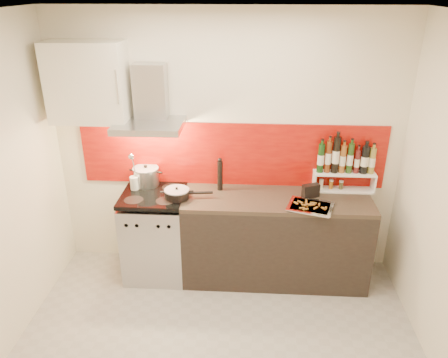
# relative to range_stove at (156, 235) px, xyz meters

# --- Properties ---
(floor) EXTENTS (3.40, 3.40, 0.00)m
(floor) POSITION_rel_range_stove_xyz_m (0.70, -1.10, -0.44)
(floor) COLOR #9E9991
(floor) RESTS_ON ground
(ceiling) EXTENTS (3.40, 2.80, 0.02)m
(ceiling) POSITION_rel_range_stove_xyz_m (0.70, -1.10, 2.16)
(ceiling) COLOR white
(ceiling) RESTS_ON back_wall
(back_wall) EXTENTS (3.40, 0.02, 2.60)m
(back_wall) POSITION_rel_range_stove_xyz_m (0.70, 0.30, 0.86)
(back_wall) COLOR silver
(back_wall) RESTS_ON ground
(backsplash) EXTENTS (3.00, 0.02, 0.64)m
(backsplash) POSITION_rel_range_stove_xyz_m (0.75, 0.29, 0.78)
(backsplash) COLOR maroon
(backsplash) RESTS_ON back_wall
(range_stove) EXTENTS (0.60, 0.60, 0.91)m
(range_stove) POSITION_rel_range_stove_xyz_m (0.00, 0.00, 0.00)
(range_stove) COLOR #B7B7BA
(range_stove) RESTS_ON ground
(counter) EXTENTS (1.80, 0.60, 0.90)m
(counter) POSITION_rel_range_stove_xyz_m (1.20, 0.00, 0.01)
(counter) COLOR black
(counter) RESTS_ON ground
(range_hood) EXTENTS (0.62, 0.50, 0.61)m
(range_hood) POSITION_rel_range_stove_xyz_m (0.00, 0.14, 1.30)
(range_hood) COLOR #B7B7BA
(range_hood) RESTS_ON back_wall
(upper_cabinet) EXTENTS (0.70, 0.35, 0.72)m
(upper_cabinet) POSITION_rel_range_stove_xyz_m (-0.55, 0.13, 1.51)
(upper_cabinet) COLOR white
(upper_cabinet) RESTS_ON back_wall
(stock_pot) EXTENTS (0.26, 0.26, 0.22)m
(stock_pot) POSITION_rel_range_stove_xyz_m (-0.10, 0.19, 0.56)
(stock_pot) COLOR #B7B7BA
(stock_pot) RESTS_ON range_stove
(saute_pan) EXTENTS (0.46, 0.24, 0.11)m
(saute_pan) POSITION_rel_range_stove_xyz_m (0.26, -0.07, 0.51)
(saute_pan) COLOR black
(saute_pan) RESTS_ON range_stove
(utensil_jar) EXTENTS (0.09, 0.13, 0.41)m
(utensil_jar) POSITION_rel_range_stove_xyz_m (-0.19, 0.08, 0.58)
(utensil_jar) COLOR silver
(utensil_jar) RESTS_ON range_stove
(pepper_mill) EXTENTS (0.05, 0.05, 0.34)m
(pepper_mill) POSITION_rel_range_stove_xyz_m (0.64, 0.15, 0.62)
(pepper_mill) COLOR black
(pepper_mill) RESTS_ON counter
(step_shelf) EXTENTS (0.59, 0.16, 0.55)m
(step_shelf) POSITION_rel_range_stove_xyz_m (1.84, 0.21, 0.72)
(step_shelf) COLOR white
(step_shelf) RESTS_ON counter
(caddy_box) EXTENTS (0.17, 0.13, 0.14)m
(caddy_box) POSITION_rel_range_stove_xyz_m (1.52, 0.04, 0.52)
(caddy_box) COLOR black
(caddy_box) RESTS_ON counter
(baking_tray) EXTENTS (0.47, 0.41, 0.03)m
(baking_tray) POSITION_rel_range_stove_xyz_m (1.49, -0.18, 0.47)
(baking_tray) COLOR silver
(baking_tray) RESTS_ON counter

